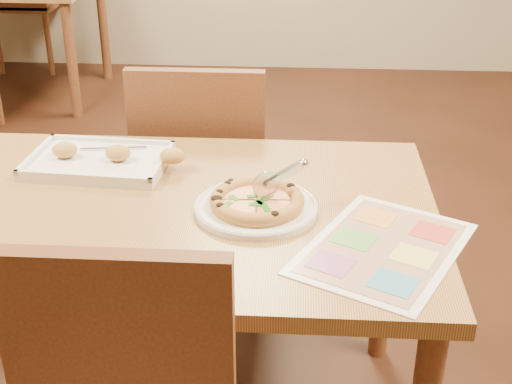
# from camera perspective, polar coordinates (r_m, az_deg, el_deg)

# --- Properties ---
(dining_table) EXTENTS (1.30, 0.85, 0.72)m
(dining_table) POSITION_cam_1_polar(r_m,az_deg,el_deg) (1.78, -6.97, -3.49)
(dining_table) COLOR #A47C41
(dining_table) RESTS_ON ground
(chair_far) EXTENTS (0.42, 0.42, 0.47)m
(chair_far) POSITION_cam_1_polar(r_m,az_deg,el_deg) (2.33, -4.34, 2.54)
(chair_far) COLOR brown
(chair_far) RESTS_ON ground
(plate) EXTENTS (0.36, 0.36, 0.02)m
(plate) POSITION_cam_1_polar(r_m,az_deg,el_deg) (1.69, 0.00, -1.27)
(plate) COLOR silver
(plate) RESTS_ON dining_table
(pizza) EXTENTS (0.23, 0.23, 0.03)m
(pizza) POSITION_cam_1_polar(r_m,az_deg,el_deg) (1.68, 0.08, -0.74)
(pizza) COLOR #C68743
(pizza) RESTS_ON plate
(pizza_cutter) EXTENTS (0.12, 0.07, 0.08)m
(pizza_cutter) POSITION_cam_1_polar(r_m,az_deg,el_deg) (1.68, 1.87, 1.15)
(pizza_cutter) COLOR silver
(pizza_cutter) RESTS_ON pizza
(appetizer_tray) EXTENTS (0.43, 0.28, 0.06)m
(appetizer_tray) POSITION_cam_1_polar(r_m,az_deg,el_deg) (1.96, -12.18, 2.46)
(appetizer_tray) COLOR silver
(appetizer_tray) RESTS_ON dining_table
(menu) EXTENTS (0.45, 0.50, 0.00)m
(menu) POSITION_cam_1_polar(r_m,az_deg,el_deg) (1.57, 10.16, -4.44)
(menu) COLOR silver
(menu) RESTS_ON dining_table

